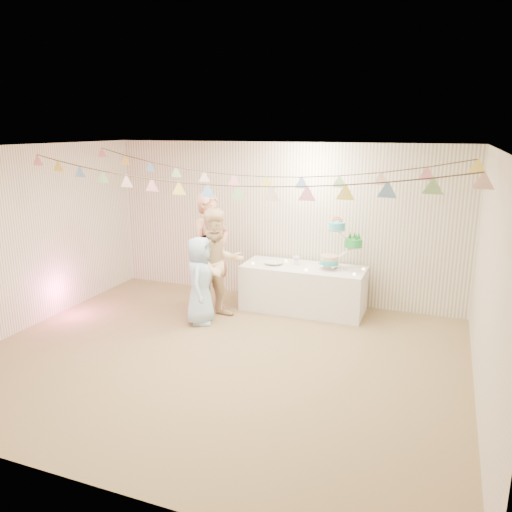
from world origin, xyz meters
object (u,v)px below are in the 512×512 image
(cake_stand, at_px, (340,243))
(person_adult_b, at_px, (218,264))
(person_child, at_px, (200,280))
(person_adult_a, at_px, (211,253))
(table, at_px, (303,288))

(cake_stand, bearing_deg, person_adult_b, -153.33)
(cake_stand, relative_size, person_child, 0.58)
(cake_stand, bearing_deg, person_adult_a, -163.55)
(person_child, bearing_deg, table, -64.64)
(table, distance_m, cake_stand, 0.95)
(person_adult_b, bearing_deg, cake_stand, -20.37)
(cake_stand, distance_m, person_child, 2.19)
(table, xyz_separation_m, person_adult_a, (-1.36, -0.51, 0.58))
(table, height_order, person_adult_a, person_adult_a)
(person_adult_a, bearing_deg, person_child, -146.01)
(table, bearing_deg, person_child, -140.20)
(table, xyz_separation_m, person_adult_b, (-1.11, -0.79, 0.48))
(cake_stand, xyz_separation_m, person_adult_b, (-1.66, -0.84, -0.29))
(cake_stand, bearing_deg, person_child, -148.64)
(cake_stand, relative_size, person_adult_b, 0.45)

